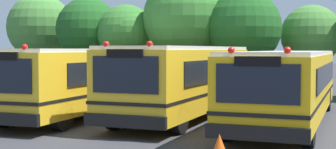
% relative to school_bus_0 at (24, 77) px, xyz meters
% --- Properties ---
extents(ground_plane, '(160.00, 160.00, 0.00)m').
position_rel_school_bus_0_xyz_m(ground_plane, '(5.54, -0.18, -1.38)').
color(ground_plane, '#38383D').
extents(school_bus_0, '(2.75, 10.28, 2.62)m').
position_rel_school_bus_0_xyz_m(school_bus_0, '(0.00, 0.00, 0.00)').
color(school_bus_0, yellow).
rests_on(school_bus_0, ground_plane).
extents(school_bus_1, '(2.83, 11.36, 2.70)m').
position_rel_school_bus_0_xyz_m(school_bus_1, '(3.58, -0.38, 0.05)').
color(school_bus_1, yellow).
rests_on(school_bus_1, ground_plane).
extents(school_bus_2, '(2.62, 10.20, 2.79)m').
position_rel_school_bus_0_xyz_m(school_bus_2, '(7.35, -0.11, 0.09)').
color(school_bus_2, yellow).
rests_on(school_bus_2, ground_plane).
extents(school_bus_3, '(2.62, 11.64, 2.61)m').
position_rel_school_bus_0_xyz_m(school_bus_3, '(11.12, -0.05, 0.00)').
color(school_bus_3, yellow).
rests_on(school_bus_3, ground_plane).
extents(tree_0, '(4.30, 4.30, 6.14)m').
position_rel_school_bus_0_xyz_m(tree_0, '(-6.17, 9.68, 2.58)').
color(tree_0, '#4C3823').
rests_on(tree_0, ground_plane).
extents(tree_1, '(3.84, 3.84, 5.68)m').
position_rel_school_bus_0_xyz_m(tree_1, '(-1.84, 8.75, 2.29)').
color(tree_1, '#4C3823').
rests_on(tree_1, ground_plane).
extents(tree_2, '(3.38, 3.31, 5.15)m').
position_rel_school_bus_0_xyz_m(tree_2, '(0.90, 8.27, 2.10)').
color(tree_2, '#4C3823').
rests_on(tree_2, ground_plane).
extents(tree_3, '(4.80, 4.80, 6.68)m').
position_rel_school_bus_0_xyz_m(tree_3, '(4.35, 8.47, 2.88)').
color(tree_3, '#4C3823').
rests_on(tree_3, ground_plane).
extents(tree_4, '(3.98, 3.98, 5.68)m').
position_rel_school_bus_0_xyz_m(tree_4, '(7.58, 8.30, 2.26)').
color(tree_4, '#4C3823').
rests_on(tree_4, ground_plane).
extents(tree_5, '(3.30, 3.30, 4.98)m').
position_rel_school_bus_0_xyz_m(tree_5, '(10.89, 10.54, 1.93)').
color(tree_5, '#4C3823').
rests_on(tree_5, ground_plane).
extents(traffic_cone, '(0.52, 0.52, 0.68)m').
position_rel_school_bus_0_xyz_m(traffic_cone, '(10.59, -7.04, -1.04)').
color(traffic_cone, '#EA5914').
rests_on(traffic_cone, ground_plane).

